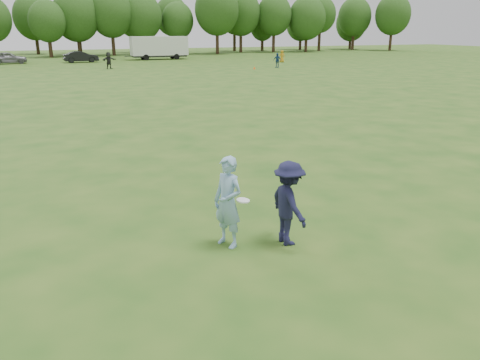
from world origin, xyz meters
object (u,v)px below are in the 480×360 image
Objects in this scene: thrower at (228,202)px; car_e at (8,58)px; cargo_trailer at (159,47)px; defender at (289,203)px; player_far_d at (109,60)px; player_far_c at (282,56)px; field_cone at (254,68)px; car_f at (81,57)px; player_far_b at (277,60)px.

car_e is at bearing 161.21° from thrower.
cargo_trailer is (19.77, 1.64, 1.01)m from car_e.
player_far_d is (2.36, 46.89, 0.03)m from defender.
player_far_d is (3.54, 46.52, -0.03)m from thrower.
defender is 62.14m from cargo_trailer.
player_far_c is 0.35× the size of car_e.
player_far_c is (24.87, 48.93, -0.10)m from defender.
field_cone is (17.13, 40.44, -0.74)m from defender.
player_far_d is 16.60m from car_e.
defender is 0.40× the size of car_f.
cargo_trailer reaches higher than thrower.
cargo_trailer reaches higher than car_e.
player_far_c is at bearing 111.68° from player_far_b.
cargo_trailer reaches higher than player_far_d.
car_f is at bearing 77.10° from player_far_d.
defender is 0.20× the size of cargo_trailer.
car_f is at bearing -2.09° from defender.
player_far_d is 0.20× the size of cargo_trailer.
field_cone is at bearing -111.10° from player_far_b.
thrower reaches higher than car_f.
player_far_c is at bearing -114.75° from car_e.
player_far_c is 0.36× the size of car_f.
player_far_c is (26.06, 48.56, -0.16)m from thrower.
thrower is 0.43× the size of car_f.
thrower is 1.07× the size of defender.
thrower is at bearing 70.64° from defender.
player_far_b is (21.59, 41.03, -0.13)m from thrower.
player_far_b is 34.07m from car_e.
player_far_b is at bearing -136.08° from car_f.
car_f is at bearing -168.41° from player_far_b.
thrower is 55.11m from player_far_c.
car_f is at bearing 132.59° from field_cone.
player_far_b is at bearing -39.74° from player_far_d.
thrower is 1.21× the size of player_far_c.
field_cone is at bearing -24.78° from defender.
thrower is at bearing 173.29° from car_f.
field_cone is at bearing -142.69° from car_f.
car_f is at bearing 8.52° from player_far_c.
defender is 1.13× the size of player_far_c.
car_e is at bearing -159.60° from player_far_b.
car_e is (-10.85, 12.56, -0.15)m from player_far_d.
player_far_d is at bearing -4.69° from defender.
cargo_trailer is (11.00, 2.32, 1.05)m from car_f.
player_far_d reaches higher than player_far_c.
player_far_d is (-22.51, -2.04, 0.14)m from player_far_c.
car_e is 19.86m from cargo_trailer.
field_cone is at bearing -46.43° from player_far_d.
defender is 46.16m from player_far_b.
thrower is 0.42× the size of car_e.
player_far_b reaches higher than car_e.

